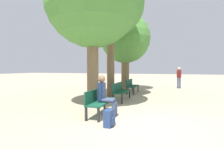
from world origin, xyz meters
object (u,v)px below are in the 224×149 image
Objects in this scene: backpack at (109,118)px; bench_row_2 at (131,85)px; bench_row_0 at (99,100)px; tree_row_2 at (125,39)px; bench_row_1 at (120,90)px; tree_row_0 at (92,1)px; person_seated at (105,94)px; pedestrian_near at (179,76)px; tree_row_1 at (111,4)px.

bench_row_2 is at bearing 96.30° from backpack.
bench_row_2 is at bearing 90.00° from bench_row_0.
bench_row_1 is at bearing -79.50° from tree_row_2.
bench_row_2 is (0.00, 2.58, 0.00)m from bench_row_1.
person_seated is at bearing -52.01° from tree_row_0.
bench_row_0 and bench_row_1 have the same top height.
bench_row_0 is 7.46m from tree_row_2.
pedestrian_near is at bearing 63.77° from tree_row_0.
pedestrian_near reaches higher than bench_row_2.
bench_row_2 is 3.66× the size of backpack.
bench_row_0 is 0.30× the size of tree_row_2.
tree_row_1 is 4.19× the size of pedestrian_near.
bench_row_1 is 2.58m from bench_row_2.
pedestrian_near is (2.88, 8.62, 0.42)m from bench_row_0.
tree_row_0 is at bearing 123.38° from backpack.
pedestrian_near is (2.20, 9.62, 0.69)m from backpack.
tree_row_1 is 1.24× the size of tree_row_2.
bench_row_0 is at bearing -83.46° from tree_row_2.
tree_row_0 is (-0.77, -3.95, 3.69)m from bench_row_2.
pedestrian_near is (3.65, 5.13, -3.94)m from tree_row_1.
tree_row_2 is 8.57m from backpack.
bench_row_1 is 2.68m from person_seated.
bench_row_0 is 9.09m from pedestrian_near.
bench_row_0 is 1.00× the size of bench_row_1.
backpack is at bearing -79.39° from tree_row_2.
bench_row_2 is 6.20m from backpack.
bench_row_2 is at bearing -129.75° from pedestrian_near.
tree_row_1 reaches higher than tree_row_2.
backpack is at bearing -55.92° from bench_row_0.
tree_row_0 is at bearing 127.99° from person_seated.
tree_row_2 is at bearing 96.54° from bench_row_0.
person_seated reaches higher than bench_row_1.
tree_row_0 is 4.77m from backpack.
pedestrian_near is (2.88, 3.46, 0.42)m from bench_row_2.
tree_row_1 is at bearing -114.93° from bench_row_2.
bench_row_1 is 0.30× the size of tree_row_2.
tree_row_0 reaches higher than person_seated.
tree_row_2 is at bearing 90.00° from tree_row_1.
tree_row_0 is (-0.77, -1.38, 3.69)m from bench_row_1.
bench_row_0 is at bearing 124.08° from backpack.
bench_row_1 is 0.26× the size of tree_row_0.
tree_row_0 is at bearing -116.23° from pedestrian_near.
tree_row_2 is (-0.77, 6.75, 3.07)m from bench_row_0.
tree_row_0 reaches higher than tree_row_2.
tree_row_2 is at bearing 98.34° from person_seated.
bench_row_1 is 3.66m from backpack.
backpack is at bearing -56.62° from tree_row_0.
person_seated is at bearing -74.33° from tree_row_1.
bench_row_0 is 5.63m from tree_row_1.
bench_row_1 is (0.00, 2.58, 0.00)m from bench_row_0.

